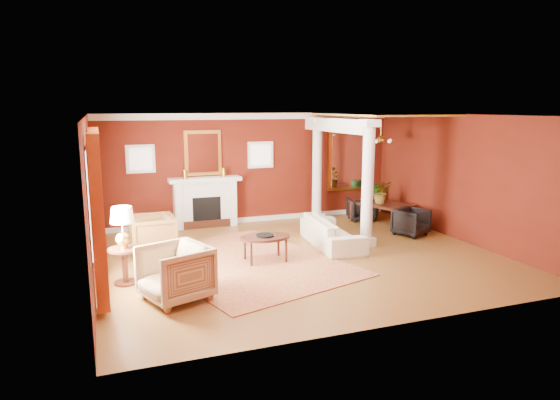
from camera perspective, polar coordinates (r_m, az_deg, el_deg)
name	(u,v)px	position (r m, az deg, el deg)	size (l,w,h in m)	color
ground	(301,257)	(10.42, 2.39, -6.51)	(8.00, 8.00, 0.00)	brown
room_shell	(302,160)	(10.01, 2.48, 4.60)	(8.04, 7.04, 2.92)	#53140B
fireplace	(205,202)	(12.99, -8.53, -0.23)	(1.85, 0.42, 1.29)	white
overmantel_mirror	(203,153)	(12.95, -8.80, 5.33)	(0.95, 0.07, 1.15)	gold
flank_window_left	(140,159)	(12.76, -15.66, 4.54)	(0.70, 0.07, 0.70)	white
flank_window_right	(261,155)	(13.36, -2.24, 5.18)	(0.70, 0.07, 0.70)	white
left_window	(97,208)	(8.75, -20.20, -0.87)	(0.21, 2.55, 2.60)	white
column_front	(368,183)	(11.10, 10.00, 1.97)	(0.36, 0.36, 2.80)	white
column_back	(317,168)	(13.49, 4.26, 3.61)	(0.36, 0.36, 2.80)	white
header_beam	(336,125)	(12.40, 6.45, 8.49)	(0.30, 3.20, 0.32)	white
amber_ceiling	(381,115)	(12.82, 11.45, 9.54)	(2.30, 3.40, 0.04)	gold
dining_mirror	(349,161)	(14.40, 7.90, 4.48)	(1.30, 0.07, 1.70)	gold
chandelier	(381,140)	(12.91, 11.42, 6.78)	(0.60, 0.62, 0.75)	#B18D37
crown_trim	(251,116)	(13.22, -3.31, 9.54)	(8.00, 0.08, 0.16)	white
base_trim	(252,219)	(13.56, -3.19, -2.20)	(8.00, 0.08, 0.12)	white
rug	(246,262)	(10.04, -3.94, -7.14)	(3.17, 4.23, 0.02)	maroon
sofa	(332,228)	(11.18, 5.97, -3.15)	(2.14, 0.62, 0.84)	beige
armchair_leopard	(152,233)	(10.78, -14.43, -3.68)	(0.91, 0.85, 0.93)	black
armchair_stripe	(175,270)	(8.21, -11.91, -7.87)	(0.97, 0.91, 1.00)	tan
coffee_table	(265,238)	(9.99, -1.70, -4.41)	(1.04, 1.04, 0.52)	black
coffee_book	(265,230)	(9.95, -1.68, -3.49)	(0.18, 0.02, 0.24)	black
side_table	(123,233)	(9.05, -17.49, -3.64)	(0.55, 0.55, 1.38)	black
dining_table	(382,207)	(13.48, 11.62, -0.81)	(1.60, 0.56, 0.89)	black
dining_chair_near	(411,221)	(12.45, 14.76, -2.30)	(0.70, 0.65, 0.72)	black
dining_chair_far	(361,208)	(13.82, 9.23, -0.92)	(0.65, 0.61, 0.67)	black
green_urn	(372,204)	(14.40, 10.48, -0.40)	(0.38, 0.38, 0.91)	#154424
potted_plant	(381,182)	(13.29, 11.52, 2.02)	(0.54, 0.60, 0.47)	#26591E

